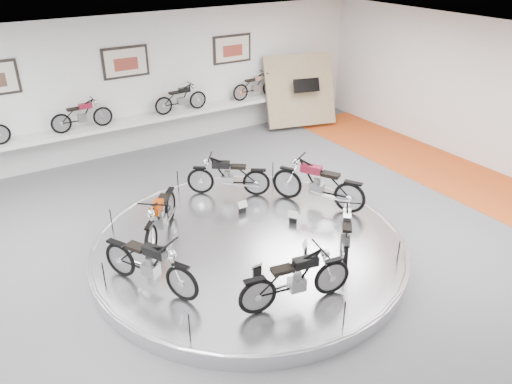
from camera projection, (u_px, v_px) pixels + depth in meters
floor at (257, 260)px, 10.16m from camera, size 16.00×16.00×0.00m
ceiling at (257, 63)px, 8.33m from camera, size 16.00×16.00×0.00m
wall_back at (128, 86)px, 14.51m from camera, size 16.00×0.00×16.00m
orange_carpet_strip at (470, 182)px, 13.40m from camera, size 2.40×12.60×0.01m
dado_band at (134, 133)px, 15.16m from camera, size 15.68×0.04×1.10m
display_platform at (249, 247)px, 10.32m from camera, size 6.40×6.40×0.30m
platform_rim at (249, 242)px, 10.26m from camera, size 6.40×6.40×0.10m
shelf at (135, 122)px, 14.74m from camera, size 11.00×0.55×0.10m
poster_center at (126, 62)px, 14.16m from camera, size 1.35×0.06×0.88m
poster_right at (232, 49)px, 15.82m from camera, size 1.35×0.06×0.88m
display_panel at (300, 90)px, 16.84m from camera, size 2.56×1.52×2.30m
shelf_bike_b at (82, 117)px, 13.84m from camera, size 1.22×0.43×0.73m
shelf_bike_c at (181, 100)px, 15.26m from camera, size 1.22×0.43×0.73m
shelf_bike_d at (255, 87)px, 16.55m from camera, size 1.22×0.43×0.73m
bike_a at (318, 183)px, 11.38m from camera, size 1.56×2.00×1.13m
bike_b at (228, 176)px, 11.90m from camera, size 1.72×1.50×1.00m
bike_c at (160, 216)px, 10.15m from camera, size 1.58×1.76×1.03m
bike_d at (149, 263)px, 8.68m from camera, size 1.38×1.85×1.04m
bike_e at (296, 278)px, 8.30m from camera, size 1.82×0.92×1.02m
bike_f at (346, 231)px, 9.76m from camera, size 1.40×1.50×0.89m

